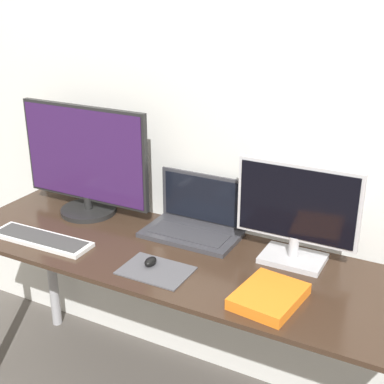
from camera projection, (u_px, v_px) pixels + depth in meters
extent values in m
cube|color=silver|center=(227.00, 101.00, 2.06)|extent=(7.00, 0.05, 2.50)
cube|color=#332319|center=(185.00, 259.00, 1.97)|extent=(1.89, 0.57, 0.02)
cylinder|color=#99999E|center=(51.00, 263.00, 2.68)|extent=(0.05, 0.05, 0.72)
cylinder|color=black|center=(89.00, 210.00, 2.34)|extent=(0.24, 0.24, 0.02)
cylinder|color=black|center=(88.00, 203.00, 2.32)|extent=(0.04, 0.04, 0.05)
cube|color=black|center=(85.00, 154.00, 2.24)|extent=(0.61, 0.02, 0.41)
cube|color=#331947|center=(83.00, 155.00, 2.23)|extent=(0.59, 0.01, 0.39)
cube|color=#B2B2B7|center=(293.00, 258.00, 1.94)|extent=(0.22, 0.16, 0.02)
cylinder|color=#B2B2B7|center=(294.00, 246.00, 1.92)|extent=(0.04, 0.04, 0.08)
cube|color=#B2B2B7|center=(298.00, 203.00, 1.86)|extent=(0.44, 0.02, 0.28)
cube|color=black|center=(296.00, 204.00, 1.85)|extent=(0.41, 0.01, 0.26)
cube|color=#333338|center=(191.00, 234.00, 2.12)|extent=(0.38, 0.21, 0.02)
cube|color=#2D2D33|center=(189.00, 234.00, 2.10)|extent=(0.31, 0.12, 0.00)
cube|color=#333338|center=(204.00, 198.00, 2.17)|extent=(0.38, 0.01, 0.21)
cube|color=black|center=(202.00, 199.00, 2.16)|extent=(0.34, 0.00, 0.19)
cube|color=silver|center=(41.00, 239.00, 2.08)|extent=(0.43, 0.13, 0.02)
cube|color=#383838|center=(41.00, 237.00, 2.08)|extent=(0.39, 0.10, 0.00)
cube|color=#47474C|center=(156.00, 271.00, 1.87)|extent=(0.24, 0.17, 0.00)
ellipsoid|color=black|center=(150.00, 262.00, 1.90)|extent=(0.04, 0.06, 0.03)
cube|color=orange|center=(269.00, 296.00, 1.69)|extent=(0.21, 0.26, 0.04)
cube|color=white|center=(269.00, 296.00, 1.69)|extent=(0.21, 0.25, 0.03)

